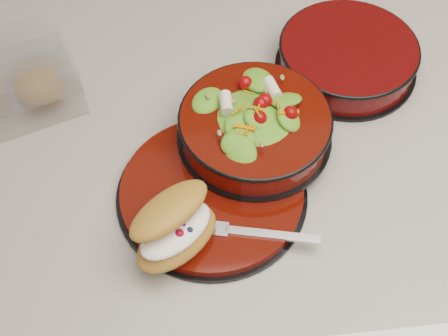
{
  "coord_description": "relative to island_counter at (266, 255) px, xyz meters",
  "views": [
    {
      "loc": [
        -0.16,
        -0.61,
        1.66
      ],
      "look_at": [
        -0.1,
        -0.1,
        0.94
      ],
      "focal_mm": 50.0,
      "sensor_mm": 36.0,
      "label": 1
    }
  ],
  "objects": [
    {
      "name": "fork",
      "position": [
        -0.07,
        -0.2,
        0.47
      ],
      "size": [
        0.16,
        0.06,
        0.0
      ],
      "rotation": [
        0.0,
        0.0,
        1.34
      ],
      "color": "silver",
      "rests_on": "dinner_plate"
    },
    {
      "name": "croissant",
      "position": [
        -0.18,
        -0.2,
        0.5
      ],
      "size": [
        0.14,
        0.15,
        0.08
      ],
      "rotation": [
        0.0,
        0.0,
        0.66
      ],
      "color": "#BC7B39",
      "rests_on": "dinner_plate"
    },
    {
      "name": "extra_bowl",
      "position": [
        0.13,
        0.11,
        0.48
      ],
      "size": [
        0.24,
        0.24,
        0.05
      ],
      "rotation": [
        0.0,
        0.0,
        0.08
      ],
      "color": "black",
      "rests_on": "island_counter"
    },
    {
      "name": "pastry_box",
      "position": [
        -0.42,
        0.1,
        0.49
      ],
      "size": [
        0.24,
        0.21,
        0.09
      ],
      "rotation": [
        0.0,
        0.0,
        0.32
      ],
      "color": "white",
      "rests_on": "island_counter"
    },
    {
      "name": "island_counter",
      "position": [
        0.0,
        0.0,
        0.0
      ],
      "size": [
        1.24,
        0.74,
        0.9
      ],
      "color": "silver",
      "rests_on": "ground"
    },
    {
      "name": "dinner_plate",
      "position": [
        -0.12,
        -0.12,
        0.46
      ],
      "size": [
        0.28,
        0.28,
        0.02
      ],
      "rotation": [
        0.0,
        0.0,
        -0.19
      ],
      "color": "black",
      "rests_on": "island_counter"
    },
    {
      "name": "salad_bowl",
      "position": [
        -0.05,
        -0.04,
        0.5
      ],
      "size": [
        0.23,
        0.23,
        0.1
      ],
      "rotation": [
        0.0,
        0.0,
        -0.03
      ],
      "color": "black",
      "rests_on": "dinner_plate"
    }
  ]
}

